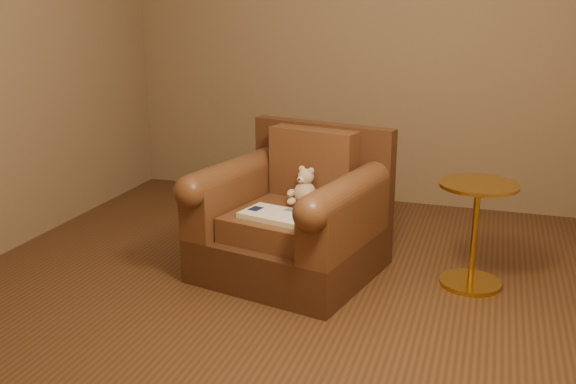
% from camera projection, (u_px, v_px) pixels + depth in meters
% --- Properties ---
extents(floor, '(4.00, 4.00, 0.00)m').
position_uv_depth(floor, '(285.00, 294.00, 3.72)').
color(floor, '#51321C').
rests_on(floor, ground).
extents(armchair, '(1.16, 1.12, 0.88)m').
position_uv_depth(armchair, '(294.00, 219.00, 3.96)').
color(armchair, '#432616').
rests_on(armchair, floor).
extents(teddy_bear, '(0.17, 0.20, 0.24)m').
position_uv_depth(teddy_bear, '(304.00, 190.00, 3.97)').
color(teddy_bear, beige).
rests_on(teddy_bear, armchair).
extents(guidebook, '(0.45, 0.33, 0.03)m').
position_uv_depth(guidebook, '(276.00, 215.00, 3.72)').
color(guidebook, beige).
rests_on(guidebook, armchair).
extents(side_table, '(0.45, 0.45, 0.63)m').
position_uv_depth(side_table, '(475.00, 231.00, 3.74)').
color(side_table, gold).
rests_on(side_table, floor).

